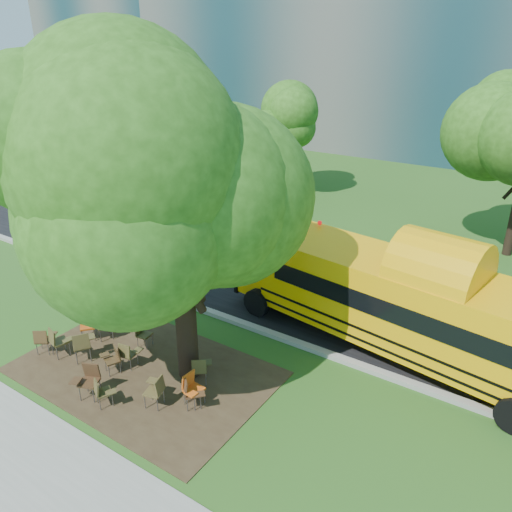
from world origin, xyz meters
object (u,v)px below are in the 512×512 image
Objects in this scene: chair_4 at (102,391)px; black_car at (148,252)px; chair_1 at (58,340)px; chair_0 at (43,338)px; main_tree at (178,196)px; pedestrian_b at (108,161)px; bg_car_silver at (120,185)px; school_bus at (428,312)px; chair_7 at (191,391)px; chair_6 at (156,388)px; chair_3 at (113,357)px; chair_5 at (89,378)px; chair_10 at (142,333)px; chair_12 at (192,386)px; pedestrian_a at (91,170)px; chair_9 at (89,323)px; chair_13 at (200,368)px; chair_8 at (105,323)px; chair_11 at (128,353)px; bg_car_white at (3,169)px; bg_car_red at (147,189)px; chair_2 at (83,343)px.

chair_4 is 8.01m from black_car.
chair_0 is at bearing -150.11° from chair_1.
main_tree is 5.54× the size of pedestrian_b.
school_bus is at bearing -111.95° from bg_car_silver.
chair_6 is at bearing -108.01° from chair_7.
chair_3 is at bearing -149.75° from main_tree.
pedestrian_b is at bearing -65.67° from chair_5.
chair_12 is at bearing 57.79° from chair_10.
chair_10 is 19.27m from pedestrian_a.
chair_13 is at bearing -137.16° from chair_9.
chair_5 is at bearing -125.90° from main_tree.
chair_10 is at bearing 140.59° from chair_4.
chair_7 is at bearing -148.15° from chair_9.
school_bus reaches higher than pedestrian_b.
chair_8 is at bearing -4.87° from pedestrian_b.
chair_9 reaches higher than chair_8.
chair_6 is (3.84, 0.02, -0.03)m from chair_1.
chair_3 is 0.50× the size of pedestrian_b.
chair_11 is at bearing -135.03° from bg_car_silver.
bg_car_white is (-20.11, 10.60, 0.04)m from chair_1.
chair_9 is 1.77m from chair_10.
chair_1 reaches higher than chair_13.
chair_11 is (1.66, -0.64, -0.06)m from chair_8.
chair_4 is 17.16m from bg_car_red.
black_car is (-2.79, 5.43, 0.19)m from chair_2.
school_bus reaches higher than chair_3.
chair_1 is 4.63m from chair_7.
chair_2 reaches higher than chair_9.
chair_7 is at bearing -76.67° from chair_6.
main_tree is at bearing 71.94° from chair_10.
chair_13 is 0.53× the size of pedestrian_b.
chair_3 is 2.74m from chair_7.
chair_3 is 0.95× the size of chair_13.
chair_2 is 1.07× the size of chair_12.
chair_8 is 0.17× the size of bg_car_red.
chair_11 is 2.19m from chair_13.
black_car is at bearing 0.70° from pedestrian_b.
bg_car_silver is (-12.38, 10.43, 0.13)m from chair_10.
chair_9 reaches higher than chair_3.
black_car is 14.02m from pedestrian_a.
chair_6 is at bearing 61.21° from chair_4.
chair_9 is 1.16× the size of chair_10.
chair_2 is 0.23× the size of bg_car_white.
chair_5 is (0.28, -1.05, 0.10)m from chair_3.
pedestrian_a is (-13.59, 12.98, 0.38)m from chair_0.
chair_9 reaches higher than chair_12.
chair_8 reaches higher than chair_7.
bg_car_silver reaches higher than chair_4.
chair_2 is 1.05× the size of chair_9.
chair_13 is (2.04, 1.98, -0.07)m from chair_5.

